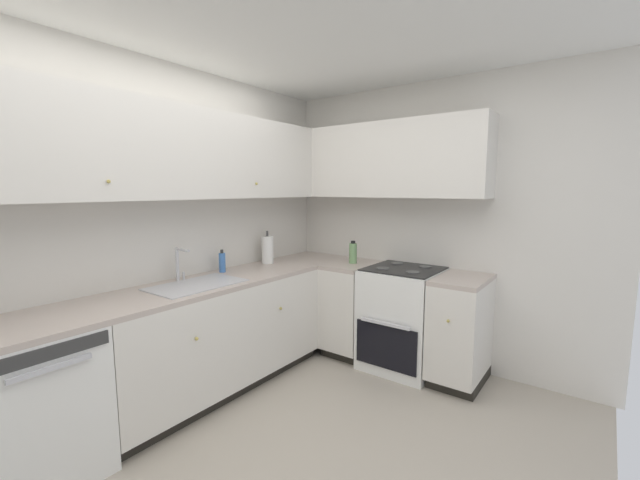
% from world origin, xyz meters
% --- Properties ---
extents(wall_back, '(4.03, 0.05, 2.51)m').
position_xyz_m(wall_back, '(0.00, 1.46, 1.26)').
color(wall_back, silver).
rests_on(wall_back, ground_plane).
extents(wall_right, '(0.05, 2.96, 2.51)m').
position_xyz_m(wall_right, '(1.99, 0.00, 1.26)').
color(wall_right, silver).
rests_on(wall_right, ground_plane).
extents(dishwasher, '(0.60, 0.63, 0.85)m').
position_xyz_m(dishwasher, '(-0.79, 1.13, 0.42)').
color(dishwasher, white).
rests_on(dishwasher, ground_plane).
extents(lower_cabinets_back, '(1.85, 0.62, 0.85)m').
position_xyz_m(lower_cabinets_back, '(0.44, 1.13, 0.43)').
color(lower_cabinets_back, silver).
rests_on(lower_cabinets_back, ground_plane).
extents(countertop_back, '(3.05, 0.60, 0.03)m').
position_xyz_m(countertop_back, '(0.44, 1.13, 0.86)').
color(countertop_back, '#B7A89E').
rests_on(countertop_back, lower_cabinets_back).
extents(lower_cabinets_right, '(0.62, 1.40, 0.85)m').
position_xyz_m(lower_cabinets_right, '(1.67, 0.14, 0.43)').
color(lower_cabinets_right, silver).
rests_on(lower_cabinets_right, ground_plane).
extents(countertop_right, '(0.60, 1.40, 0.03)m').
position_xyz_m(countertop_right, '(1.66, 0.14, 0.86)').
color(countertop_right, '#B7A89E').
rests_on(countertop_right, lower_cabinets_right).
extents(oven_range, '(0.68, 0.62, 1.03)m').
position_xyz_m(oven_range, '(1.68, 0.12, 0.45)').
color(oven_range, white).
rests_on(oven_range, ground_plane).
extents(upper_cabinets_back, '(2.73, 0.34, 0.66)m').
position_xyz_m(upper_cabinets_back, '(0.28, 1.27, 1.83)').
color(upper_cabinets_back, silver).
extents(upper_cabinets_right, '(0.32, 1.95, 0.66)m').
position_xyz_m(upper_cabinets_right, '(1.80, 0.45, 1.83)').
color(upper_cabinets_right, silver).
extents(sink, '(0.66, 0.40, 0.10)m').
position_xyz_m(sink, '(0.25, 1.10, 0.84)').
color(sink, '#B7B7BC').
rests_on(sink, countertop_back).
extents(faucet, '(0.07, 0.16, 0.26)m').
position_xyz_m(faucet, '(0.26, 1.31, 1.03)').
color(faucet, silver).
rests_on(faucet, countertop_back).
extents(soap_bottle, '(0.05, 0.05, 0.19)m').
position_xyz_m(soap_bottle, '(0.66, 1.31, 0.97)').
color(soap_bottle, '#3F72BF').
rests_on(soap_bottle, countertop_back).
extents(paper_towel_roll, '(0.11, 0.11, 0.32)m').
position_xyz_m(paper_towel_roll, '(1.19, 1.29, 1.01)').
color(paper_towel_roll, white).
rests_on(paper_towel_roll, countertop_back).
extents(oil_bottle, '(0.07, 0.07, 0.21)m').
position_xyz_m(oil_bottle, '(1.66, 0.64, 0.98)').
color(oil_bottle, '#729E66').
rests_on(oil_bottle, countertop_right).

